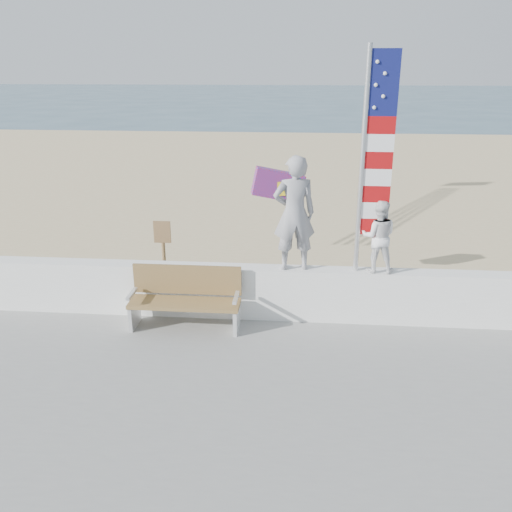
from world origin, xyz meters
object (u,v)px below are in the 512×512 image
object	(u,v)px
child	(378,236)
flag	(371,154)
bench	(186,297)
adult	(294,214)

from	to	relation	value
child	flag	size ratio (longest dim) A/B	0.34
bench	flag	xyz separation A→B (m)	(2.89, 0.45, 2.30)
adult	flag	world-z (taller)	flag
child	flag	distance (m)	1.34
flag	adult	bearing A→B (deg)	179.99
adult	child	xyz separation A→B (m)	(1.36, 0.00, -0.35)
adult	flag	bearing A→B (deg)	169.08
bench	flag	size ratio (longest dim) A/B	0.51
child	bench	size ratio (longest dim) A/B	0.66
child	flag	xyz separation A→B (m)	(-0.21, -0.00, 1.32)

